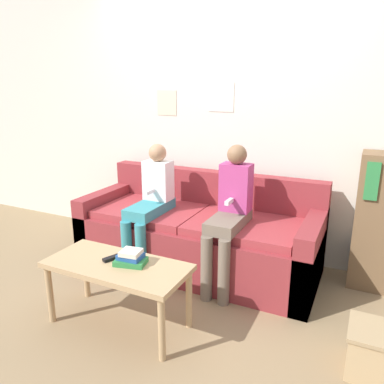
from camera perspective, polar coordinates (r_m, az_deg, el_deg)
The scene contains 8 objects.
ground_plane at distance 3.08m, azimuth -3.35°, elevation -15.18°, with size 10.00×10.00×0.00m, color #937A56.
wall_back at distance 3.59m, azimuth 4.59°, elevation 11.26°, with size 8.00×0.06×2.60m.
couch at distance 3.37m, azimuth 0.98°, elevation -6.70°, with size 2.09×0.83×0.82m.
coffee_table at distance 2.59m, azimuth -11.34°, elevation -11.78°, with size 0.97×0.44×0.46m.
person_left at distance 3.25m, azimuth -6.38°, elevation -1.50°, with size 0.24×0.57×1.10m.
person_right at distance 2.95m, azimuth 5.74°, elevation -2.94°, with size 0.24×0.57×1.15m.
tv_remote at distance 2.62m, azimuth -11.67°, elevation -9.69°, with size 0.10×0.17×0.02m.
book_stack at distance 2.52m, azimuth -9.32°, elevation -9.88°, with size 0.23×0.18×0.10m.
Camera 1 is at (1.30, -2.29, 1.59)m, focal length 35.00 mm.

